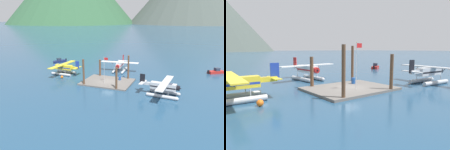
# 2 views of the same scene
# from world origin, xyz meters

# --- Properties ---
(ground_plane) EXTENTS (1200.00, 1200.00, 0.00)m
(ground_plane) POSITION_xyz_m (0.00, 0.00, 0.00)
(ground_plane) COLOR navy
(dock_platform) EXTENTS (11.16, 8.42, 0.30)m
(dock_platform) POSITION_xyz_m (0.00, 0.00, 0.15)
(dock_platform) COLOR #66605B
(dock_platform) RESTS_ON ground
(piling_near_left) EXTENTS (0.42, 0.42, 5.87)m
(piling_near_left) POSITION_xyz_m (-4.07, -3.78, 2.94)
(piling_near_left) COLOR brown
(piling_near_left) RESTS_ON ground
(piling_near_right) EXTENTS (0.44, 0.44, 4.77)m
(piling_near_right) POSITION_xyz_m (3.55, -3.99, 2.38)
(piling_near_right) COLOR brown
(piling_near_right) RESTS_ON ground
(piling_far_left) EXTENTS (0.48, 0.48, 4.36)m
(piling_far_left) POSITION_xyz_m (-3.58, 3.83, 2.18)
(piling_far_left) COLOR brown
(piling_far_left) RESTS_ON ground
(piling_far_right) EXTENTS (0.41, 0.41, 5.89)m
(piling_far_right) POSITION_xyz_m (3.79, 3.84, 2.94)
(piling_far_right) COLOR brown
(piling_far_right) RESTS_ON ground
(flagpole) EXTENTS (0.95, 0.10, 5.98)m
(flagpole) POSITION_xyz_m (-0.07, -1.47, 4.02)
(flagpole) COLOR silver
(flagpole) RESTS_ON dock_platform
(fuel_drum) EXTENTS (0.62, 0.62, 0.88)m
(fuel_drum) POSITION_xyz_m (2.31, 1.89, 0.74)
(fuel_drum) COLOR #1E4C99
(fuel_drum) RESTS_ON dock_platform
(mooring_buoy) EXTENTS (0.66, 0.66, 0.66)m
(mooring_buoy) POSITION_xyz_m (-11.81, -0.83, 0.33)
(mooring_buoy) COLOR orange
(mooring_buoy) RESTS_ON ground
(seaplane_silver_stbd_aft) EXTENTS (7.96, 10.48, 3.84)m
(seaplane_silver_stbd_aft) POSITION_xyz_m (12.96, -3.86, 1.58)
(seaplane_silver_stbd_aft) COLOR #B7BABF
(seaplane_silver_stbd_aft) RESTS_ON ground
(seaplane_white_bow_centre) EXTENTS (10.48, 7.96, 3.84)m
(seaplane_white_bow_centre) POSITION_xyz_m (-0.61, 10.67, 1.58)
(seaplane_white_bow_centre) COLOR #B7BABF
(seaplane_white_bow_centre) RESTS_ON ground
(seaplane_yellow_port_fwd) EXTENTS (7.98, 10.43, 3.84)m
(seaplane_yellow_port_fwd) POSITION_xyz_m (-13.38, 2.46, 1.58)
(seaplane_yellow_port_fwd) COLOR #B7BABF
(seaplane_yellow_port_fwd) RESTS_ON ground
(boat_red_open_east) EXTENTS (4.33, 3.57, 1.50)m
(boat_red_open_east) POSITION_xyz_m (24.29, 17.66, 0.49)
(boat_red_open_east) COLOR #B2231E
(boat_red_open_east) RESTS_ON ground
(boat_navy_open_west) EXTENTS (3.30, 4.44, 1.50)m
(boat_navy_open_west) POSITION_xyz_m (-23.07, 14.41, 0.49)
(boat_navy_open_west) COLOR navy
(boat_navy_open_west) RESTS_ON ground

